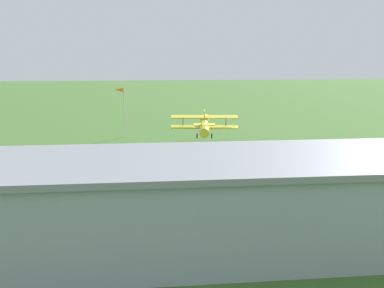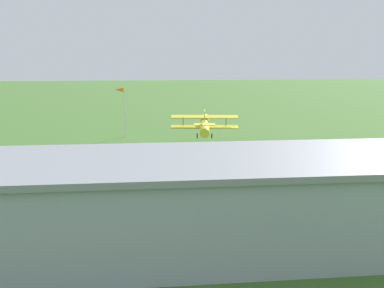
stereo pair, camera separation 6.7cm
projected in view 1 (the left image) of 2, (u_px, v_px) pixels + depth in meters
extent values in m
plane|color=#3D6628|center=(150.00, 146.00, 65.05)|extent=(400.00, 400.00, 0.00)
cube|color=#99A3AD|center=(161.00, 207.00, 29.63)|extent=(33.13, 10.88, 5.01)
cube|color=gray|center=(161.00, 161.00, 29.19)|extent=(33.73, 11.48, 0.35)
cube|color=#384251|center=(156.00, 191.00, 34.88)|extent=(10.00, 0.28, 4.11)
cylinder|color=yellow|center=(204.00, 125.00, 65.52)|extent=(2.31, 7.15, 2.29)
cone|color=black|center=(204.00, 126.00, 69.34)|extent=(0.95, 0.95, 0.93)
cube|color=yellow|center=(204.00, 127.00, 66.35)|extent=(8.83, 2.80, 0.34)
cube|color=yellow|center=(204.00, 117.00, 66.76)|extent=(8.83, 2.80, 0.34)
cube|color=yellow|center=(204.00, 116.00, 62.34)|extent=(0.31, 1.29, 1.46)
cube|color=yellow|center=(204.00, 125.00, 62.34)|extent=(2.71, 1.31, 0.22)
cylinder|color=black|center=(212.00, 136.00, 66.20)|extent=(0.24, 0.65, 0.64)
cylinder|color=black|center=(197.00, 136.00, 66.24)|extent=(0.24, 0.65, 0.64)
cylinder|color=#332D28|center=(226.00, 122.00, 66.49)|extent=(0.13, 0.30, 1.33)
cylinder|color=#332D28|center=(183.00, 122.00, 66.62)|extent=(0.13, 0.30, 1.33)
cylinder|color=#3F3F47|center=(370.00, 193.00, 40.69)|extent=(0.40, 0.40, 0.87)
cylinder|color=orange|center=(370.00, 184.00, 40.56)|extent=(0.47, 0.47, 0.62)
sphere|color=#D8AD84|center=(371.00, 179.00, 40.49)|extent=(0.24, 0.24, 0.24)
cylinder|color=silver|center=(124.00, 113.00, 71.83)|extent=(0.12, 0.12, 6.86)
cone|color=orange|center=(118.00, 90.00, 71.19)|extent=(1.42, 1.21, 0.60)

